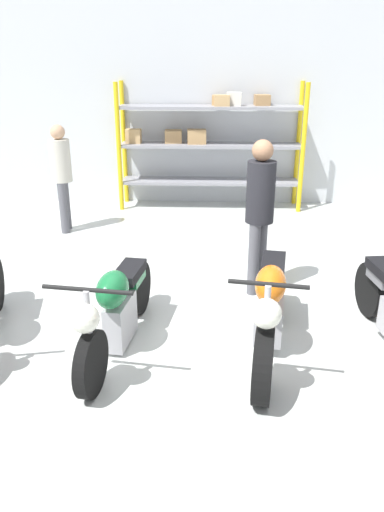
# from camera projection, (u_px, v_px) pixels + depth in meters

# --- Properties ---
(ground_plane) EXTENTS (30.00, 30.00, 0.00)m
(ground_plane) POSITION_uv_depth(u_px,v_px,m) (190.00, 335.00, 5.02)
(ground_plane) COLOR silver
(back_wall) EXTENTS (30.00, 0.08, 3.60)m
(back_wall) POSITION_uv_depth(u_px,v_px,m) (203.00, 105.00, 9.09)
(back_wall) COLOR silver
(back_wall) RESTS_ON ground_plane
(shelving_rack) EXTENTS (3.31, 0.63, 2.23)m
(shelving_rack) POSITION_uv_depth(u_px,v_px,m) (208.00, 140.00, 8.96)
(shelving_rack) COLOR yellow
(shelving_rack) RESTS_ON ground_plane
(motorcycle_green) EXTENTS (0.73, 2.03, 0.94)m
(motorcycle_green) POSITION_uv_depth(u_px,v_px,m) (117.00, 308.00, 4.64)
(motorcycle_green) COLOR black
(motorcycle_green) RESTS_ON ground_plane
(motorcycle_orange) EXTENTS (0.65, 2.12, 1.02)m
(motorcycle_orange) POSITION_uv_depth(u_px,v_px,m) (269.00, 309.00, 4.57)
(motorcycle_orange) COLOR black
(motorcycle_orange) RESTS_ON ground_plane
(person_browsing) EXTENTS (0.34, 0.34, 1.67)m
(person_browsing) POSITION_uv_depth(u_px,v_px,m) (61.00, 170.00, 7.70)
(person_browsing) COLOR #595960
(person_browsing) RESTS_ON ground_plane
(person_near_rack) EXTENTS (0.44, 0.44, 1.79)m
(person_near_rack) POSITION_uv_depth(u_px,v_px,m) (260.00, 205.00, 5.60)
(person_near_rack) COLOR #595960
(person_near_rack) RESTS_ON ground_plane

